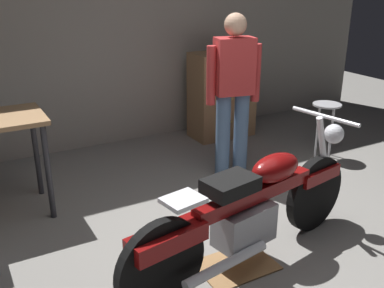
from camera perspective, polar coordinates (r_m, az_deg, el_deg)
ground_plane at (r=3.58m, az=5.68°, el=-13.31°), size 12.00×12.00×0.00m
back_wall at (r=5.51m, az=-11.04°, el=15.76°), size 8.00×0.12×3.10m
motorcycle at (r=3.23m, az=7.66°, el=-8.16°), size 2.17×0.73×1.00m
person_standing at (r=4.52m, az=5.32°, el=6.96°), size 0.56×0.30×1.67m
shop_stool at (r=5.31m, az=16.77°, el=3.48°), size 0.32×0.32×0.64m
wooden_dresser at (r=5.80m, az=3.85°, el=6.29°), size 0.80×0.47×1.10m
drip_tray at (r=3.41m, az=5.66°, el=-15.18°), size 0.56×0.40×0.01m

